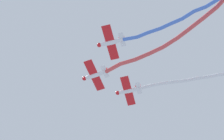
% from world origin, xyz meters
% --- Properties ---
extents(airplane_lead, '(6.30, 7.54, 1.99)m').
position_xyz_m(airplane_lead, '(2.95, -3.76, 64.52)').
color(airplane_lead, white).
extents(smoke_trail_lead, '(31.59, 10.34, 1.47)m').
position_xyz_m(smoke_trail_lead, '(-14.29, -11.70, 64.70)').
color(smoke_trail_lead, '#DB4C4C').
extents(airplane_left_wing, '(6.53, 7.17, 1.99)m').
position_xyz_m(airplane_left_wing, '(-5.51, -2.12, 64.52)').
color(airplane_left_wing, white).
extents(smoke_trail_left_wing, '(20.07, 11.04, 1.39)m').
position_xyz_m(smoke_trail_left_wing, '(-17.03, -9.70, 64.16)').
color(smoke_trail_left_wing, '#4C75DB').
extents(airplane_right_wing, '(6.52, 7.18, 1.99)m').
position_xyz_m(airplane_right_wing, '(2.20, -12.33, 64.82)').
color(airplane_right_wing, white).
extents(smoke_trail_right_wing, '(15.62, 13.50, 2.50)m').
position_xyz_m(smoke_trail_right_wing, '(-7.51, -20.47, 63.97)').
color(smoke_trail_right_wing, white).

